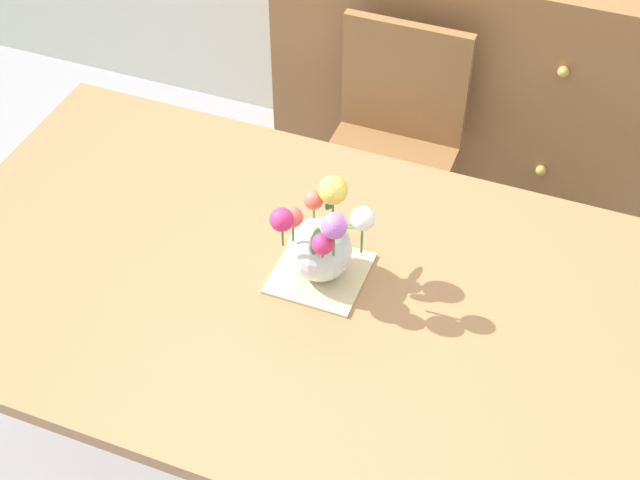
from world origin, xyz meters
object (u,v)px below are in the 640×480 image
object	(u,v)px
chair_far	(392,141)
dresser	(476,85)
flower_vase	(321,241)
dining_table	(293,304)

from	to	relation	value
chair_far	dresser	distance (m)	0.47
flower_vase	dresser	bearing A→B (deg)	85.36
dresser	chair_far	bearing A→B (deg)	-112.26
dining_table	dresser	bearing A→B (deg)	83.24
chair_far	flower_vase	world-z (taller)	flower_vase
chair_far	dresser	xyz separation A→B (m)	(0.18, 0.44, -0.02)
dining_table	dresser	xyz separation A→B (m)	(0.16, 1.33, -0.17)
chair_far	dining_table	bearing A→B (deg)	91.33
chair_far	flower_vase	bearing A→B (deg)	95.07
dresser	flower_vase	bearing A→B (deg)	-94.64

